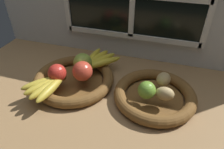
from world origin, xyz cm
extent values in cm
cube|color=#9E774C|center=(0.00, 0.00, -1.50)|extent=(140.00, 90.00, 3.00)
cube|color=silver|center=(0.00, 30.00, 27.50)|extent=(140.00, 3.00, 55.00)
cube|color=white|center=(32.00, 27.50, 31.00)|extent=(2.40, 1.20, 40.40)
cube|color=white|center=(0.00, 27.50, 12.00)|extent=(64.00, 1.20, 2.40)
cylinder|color=brown|center=(-17.58, -0.41, 0.50)|extent=(23.99, 23.99, 1.00)
torus|color=brown|center=(-17.58, -0.41, 2.23)|extent=(33.71, 33.71, 4.46)
cylinder|color=brown|center=(16.39, -0.41, 0.50)|extent=(22.03, 22.03, 1.00)
torus|color=brown|center=(16.39, -0.41, 2.23)|extent=(31.33, 31.33, 4.46)
sphere|color=#CC422D|center=(-12.34, -1.67, 8.44)|extent=(7.95, 7.95, 7.95)
sphere|color=#8CAD3D|center=(-14.86, 4.16, 8.39)|extent=(7.86, 7.86, 7.86)
sphere|color=red|center=(-21.57, -5.27, 8.05)|extent=(7.18, 7.18, 7.18)
ellipsoid|color=gold|center=(-25.29, -10.44, 6.15)|extent=(13.45, 13.64, 3.38)
ellipsoid|color=gold|center=(-23.88, -11.54, 6.15)|extent=(11.09, 15.23, 3.38)
ellipsoid|color=gold|center=(-22.26, -12.29, 6.15)|extent=(8.17, 16.04, 3.38)
ellipsoid|color=gold|center=(-20.51, -12.66, 6.15)|extent=(4.82, 16.02, 3.38)
sphere|color=brown|center=(-19.78, -4.80, 6.15)|extent=(3.04, 3.04, 3.04)
ellipsoid|color=yellow|center=(-8.34, 9.81, 5.97)|extent=(14.81, 15.22, 3.01)
ellipsoid|color=yellow|center=(-10.05, 11.10, 5.97)|extent=(11.82, 17.25, 3.01)
ellipsoid|color=yellow|center=(-12.02, 11.96, 5.97)|extent=(8.17, 18.32, 3.01)
ellipsoid|color=yellow|center=(-14.13, 12.34, 5.97)|extent=(4.07, 18.37, 3.01)
sphere|color=brown|center=(-14.66, 3.24, 5.97)|extent=(2.71, 2.71, 2.71)
ellipsoid|color=tan|center=(19.88, -3.91, 6.98)|extent=(6.61, 4.55, 5.04)
ellipsoid|color=tan|center=(18.57, 4.39, 7.06)|extent=(7.24, 7.72, 5.20)
sphere|color=#6B9E33|center=(13.57, -4.65, 7.67)|extent=(6.42, 6.42, 6.42)
camera|label=1|loc=(18.25, -60.98, 54.66)|focal=32.85mm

